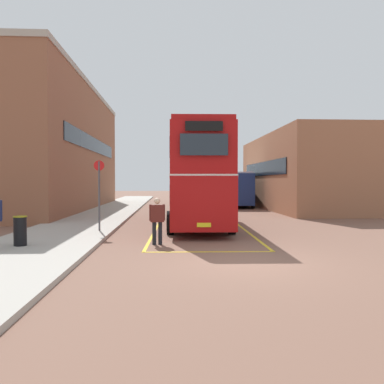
% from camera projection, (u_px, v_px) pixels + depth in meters
% --- Properties ---
extents(ground_plane, '(135.60, 135.60, 0.00)m').
position_uv_depth(ground_plane, '(202.00, 216.00, 25.17)').
color(ground_plane, brown).
extents(sidewalk_left, '(4.00, 57.60, 0.14)m').
position_uv_depth(sidewalk_left, '(106.00, 213.00, 27.21)').
color(sidewalk_left, '#A39E93').
rests_on(sidewalk_left, ground).
extents(brick_building_left, '(6.27, 23.60, 9.73)m').
position_uv_depth(brick_building_left, '(55.00, 148.00, 30.95)').
color(brick_building_left, brown).
rests_on(brick_building_left, ground).
extents(depot_building_right, '(8.33, 17.22, 5.94)m').
position_uv_depth(depot_building_right, '(313.00, 173.00, 32.09)').
color(depot_building_right, '#9E6647').
rests_on(depot_building_right, ground).
extents(double_decker_bus, '(3.11, 10.89, 4.75)m').
position_uv_depth(double_decker_bus, '(198.00, 176.00, 19.81)').
color(double_decker_bus, black).
rests_on(double_decker_bus, ground).
extents(single_deck_bus, '(3.14, 8.29, 3.02)m').
position_uv_depth(single_deck_bus, '(235.00, 188.00, 35.12)').
color(single_deck_bus, black).
rests_on(single_deck_bus, ground).
extents(pedestrian_boarding, '(0.56, 0.29, 1.66)m').
position_uv_depth(pedestrian_boarding, '(157.00, 218.00, 13.84)').
color(pedestrian_boarding, black).
rests_on(pedestrian_boarding, ground).
extents(litter_bin, '(0.43, 0.43, 0.98)m').
position_uv_depth(litter_bin, '(20.00, 231.00, 12.78)').
color(litter_bin, black).
rests_on(litter_bin, sidewalk_left).
extents(bus_stop_sign, '(0.44, 0.08, 3.00)m').
position_uv_depth(bus_stop_sign, '(99.00, 189.00, 16.70)').
color(bus_stop_sign, '#4C4C51').
rests_on(bus_stop_sign, sidewalk_left).
extents(bay_marking_yellow, '(4.61, 12.94, 0.01)m').
position_uv_depth(bay_marking_yellow, '(200.00, 230.00, 17.89)').
color(bay_marking_yellow, gold).
rests_on(bay_marking_yellow, ground).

